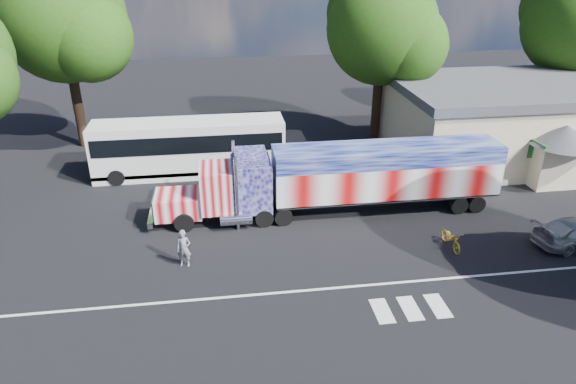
{
  "coord_description": "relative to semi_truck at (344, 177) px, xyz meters",
  "views": [
    {
      "loc": [
        -3.36,
        -20.94,
        13.45
      ],
      "look_at": [
        0.0,
        3.0,
        1.9
      ],
      "focal_mm": 32.0,
      "sensor_mm": 36.0,
      "label": 1
    }
  ],
  "objects": [
    {
      "name": "tree_ne_a",
      "position": [
        5.43,
        11.52,
        6.07
      ],
      "size": [
        8.33,
        7.93,
        12.2
      ],
      "color": "black",
      "rests_on": "ground"
    },
    {
      "name": "hall_building",
      "position": [
        16.7,
        6.87,
        0.51
      ],
      "size": [
        22.4,
        12.8,
        5.2
      ],
      "color": "beige",
      "rests_on": "ground"
    },
    {
      "name": "tree_nw_a",
      "position": [
        -16.53,
        13.13,
        6.94
      ],
      "size": [
        9.06,
        8.63,
        13.42
      ],
      "color": "black",
      "rests_on": "ground"
    },
    {
      "name": "woman",
      "position": [
        -8.55,
        -4.25,
        -1.19
      ],
      "size": [
        0.74,
        0.55,
        1.84
      ],
      "primitive_type": "imported",
      "rotation": [
        0.0,
        0.0,
        -0.17
      ],
      "color": "slate",
      "rests_on": "ground"
    },
    {
      "name": "bicycle",
      "position": [
        4.41,
        -4.46,
        -1.62
      ],
      "size": [
        0.75,
        1.89,
        0.98
      ],
      "primitive_type": "imported",
      "rotation": [
        0.0,
        0.0,
        0.06
      ],
      "color": "gold",
      "rests_on": "ground"
    },
    {
      "name": "ground",
      "position": [
        -3.23,
        -3.98,
        -2.11
      ],
      "size": [
        100.0,
        100.0,
        0.0
      ],
      "primitive_type": "plane",
      "color": "black"
    },
    {
      "name": "semi_truck",
      "position": [
        0.0,
        0.0,
        0.0
      ],
      "size": [
        19.2,
        3.03,
        4.09
      ],
      "color": "black",
      "rests_on": "ground"
    },
    {
      "name": "coach_bus",
      "position": [
        -8.56,
        6.73,
        -0.27
      ],
      "size": [
        12.17,
        2.83,
        3.54
      ],
      "color": "silver",
      "rests_on": "ground"
    },
    {
      "name": "lane_markings",
      "position": [
        -1.52,
        -7.75,
        -2.1
      ],
      "size": [
        30.0,
        2.67,
        0.01
      ],
      "color": "silver",
      "rests_on": "ground"
    }
  ]
}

